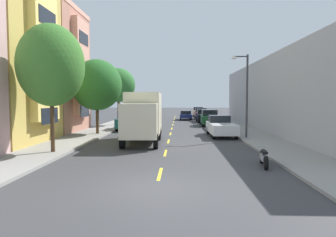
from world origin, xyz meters
TOP-DOWN VIEW (x-y plane):
  - ground_plane at (0.00, 30.00)m, footprint 160.00×160.00m
  - sidewalk_left at (-7.10, 28.00)m, footprint 3.20×120.00m
  - sidewalk_right at (7.10, 28.00)m, footprint 3.20×120.00m
  - lane_centerline_dashes at (0.00, 24.50)m, footprint 0.14×47.20m
  - townhouse_third_terracotta at (-15.32, 17.90)m, footprint 14.05×7.60m
  - apartment_block_opposite at (13.70, 20.00)m, footprint 10.00×36.00m
  - street_tree_nearest at (-6.40, 6.40)m, footprint 3.70×3.70m
  - street_tree_second at (-6.40, 15.82)m, footprint 4.34×4.34m
  - street_tree_third at (-6.40, 25.25)m, footprint 3.94×3.94m
  - street_lamp at (5.94, 13.50)m, footprint 1.35×0.28m
  - delivery_box_truck at (-1.81, 11.43)m, footprint 2.56×7.31m
  - parked_wagon_charcoal at (-4.45, 43.95)m, footprint 1.95×4.75m
  - parked_suv_teal at (-4.45, 20.46)m, footprint 2.02×4.83m
  - parked_pickup_champagne at (4.41, 46.49)m, footprint 2.02×5.31m
  - parked_pickup_white at (4.34, 15.34)m, footprint 2.12×5.34m
  - parked_suv_forest at (4.39, 25.84)m, footprint 2.06×4.84m
  - parked_pickup_burgundy at (4.36, 38.58)m, footprint 2.07×5.33m
  - parked_pickup_black at (4.28, 32.31)m, footprint 2.08×5.33m
  - moving_navy_sedan at (1.80, 36.51)m, footprint 1.80×4.50m
  - parked_motorcycle at (4.75, 3.66)m, footprint 0.62×2.05m

SIDE VIEW (x-z plane):
  - ground_plane at x=0.00m, z-range 0.00..0.00m
  - lane_centerline_dashes at x=0.00m, z-range 0.00..0.01m
  - sidewalk_left at x=-7.10m, z-range 0.00..0.14m
  - sidewalk_right at x=7.10m, z-range 0.00..0.14m
  - parked_motorcycle at x=4.75m, z-range -0.04..0.86m
  - moving_navy_sedan at x=1.80m, z-range 0.03..1.46m
  - parked_wagon_charcoal at x=-4.45m, z-range 0.05..1.55m
  - parked_pickup_champagne at x=4.41m, z-range -0.04..1.69m
  - parked_pickup_white at x=4.34m, z-range -0.04..1.69m
  - parked_pickup_burgundy at x=4.36m, z-range -0.04..1.69m
  - parked_pickup_black at x=4.28m, z-range -0.04..1.69m
  - parked_suv_teal at x=-4.45m, z-range 0.02..1.95m
  - parked_suv_forest at x=4.39m, z-range 0.02..1.95m
  - delivery_box_truck at x=-1.81m, z-range 0.20..3.82m
  - apartment_block_opposite at x=13.70m, z-range 0.00..7.05m
  - street_lamp at x=5.94m, z-range 0.67..7.15m
  - street_tree_second at x=-6.40m, z-range 1.15..7.63m
  - street_tree_third at x=-6.40m, z-range 1.47..8.18m
  - street_tree_nearest at x=-6.40m, z-range 1.42..8.62m
  - townhouse_third_terracotta at x=-15.32m, z-range -0.20..11.55m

